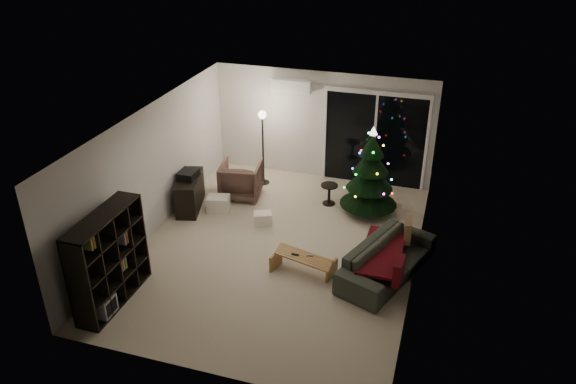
{
  "coord_description": "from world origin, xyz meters",
  "views": [
    {
      "loc": [
        2.78,
        -8.36,
        5.79
      ],
      "look_at": [
        0.1,
        0.3,
        1.05
      ],
      "focal_mm": 35.0,
      "sensor_mm": 36.0,
      "label": 1
    }
  ],
  "objects_px": {
    "bookshelf": "(98,257)",
    "coffee_table": "(303,264)",
    "sofa": "(387,259)",
    "christmas_tree": "(370,171)",
    "armchair": "(241,180)",
    "media_cabinet": "(190,193)"
  },
  "relations": [
    {
      "from": "bookshelf",
      "to": "coffee_table",
      "type": "xyz_separation_m",
      "value": [
        2.91,
        1.62,
        -0.62
      ]
    },
    {
      "from": "bookshelf",
      "to": "media_cabinet",
      "type": "height_order",
      "value": "bookshelf"
    },
    {
      "from": "bookshelf",
      "to": "armchair",
      "type": "distance_m",
      "value": 4.08
    },
    {
      "from": "media_cabinet",
      "to": "armchair",
      "type": "relative_size",
      "value": 1.29
    },
    {
      "from": "armchair",
      "to": "sofa",
      "type": "distance_m",
      "value": 3.99
    },
    {
      "from": "coffee_table",
      "to": "bookshelf",
      "type": "bearing_deg",
      "value": -136.0
    },
    {
      "from": "coffee_table",
      "to": "christmas_tree",
      "type": "relative_size",
      "value": 0.56
    },
    {
      "from": "media_cabinet",
      "to": "sofa",
      "type": "relative_size",
      "value": 0.53
    },
    {
      "from": "media_cabinet",
      "to": "sofa",
      "type": "bearing_deg",
      "value": -30.5
    },
    {
      "from": "christmas_tree",
      "to": "coffee_table",
      "type": "bearing_deg",
      "value": -106.03
    },
    {
      "from": "bookshelf",
      "to": "media_cabinet",
      "type": "distance_m",
      "value": 3.2
    },
    {
      "from": "armchair",
      "to": "coffee_table",
      "type": "relative_size",
      "value": 0.81
    },
    {
      "from": "media_cabinet",
      "to": "coffee_table",
      "type": "distance_m",
      "value": 3.3
    },
    {
      "from": "bookshelf",
      "to": "christmas_tree",
      "type": "xyz_separation_m",
      "value": [
        3.61,
        4.05,
        0.16
      ]
    },
    {
      "from": "bookshelf",
      "to": "coffee_table",
      "type": "relative_size",
      "value": 1.48
    },
    {
      "from": "bookshelf",
      "to": "armchair",
      "type": "height_order",
      "value": "bookshelf"
    },
    {
      "from": "media_cabinet",
      "to": "armchair",
      "type": "distance_m",
      "value": 1.16
    },
    {
      "from": "armchair",
      "to": "christmas_tree",
      "type": "relative_size",
      "value": 0.46
    },
    {
      "from": "sofa",
      "to": "christmas_tree",
      "type": "distance_m",
      "value": 2.26
    },
    {
      "from": "coffee_table",
      "to": "media_cabinet",
      "type": "bearing_deg",
      "value": 166.9
    },
    {
      "from": "media_cabinet",
      "to": "christmas_tree",
      "type": "relative_size",
      "value": 0.59
    },
    {
      "from": "armchair",
      "to": "sofa",
      "type": "relative_size",
      "value": 0.41
    }
  ]
}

